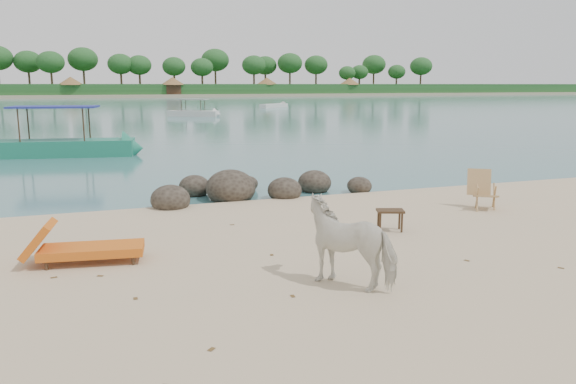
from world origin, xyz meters
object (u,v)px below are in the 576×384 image
(side_table, at_px, (390,222))
(deck_chair, at_px, (486,191))
(boulders, at_px, (246,190))
(cow, at_px, (352,243))
(boat_near, at_px, (55,115))
(lounge_chair, at_px, (92,246))

(side_table, height_order, deck_chair, deck_chair)
(boulders, bearing_deg, side_table, -68.68)
(cow, bearing_deg, boulders, -134.19)
(deck_chair, xyz_separation_m, boat_near, (-10.30, 15.11, 1.26))
(boulders, relative_size, cow, 4.02)
(deck_chair, height_order, boat_near, boat_near)
(cow, distance_m, boat_near, 19.34)
(cow, bearing_deg, boat_near, -116.86)
(cow, relative_size, lounge_chair, 0.74)
(deck_chair, distance_m, boat_near, 18.33)
(cow, height_order, deck_chair, cow)
(side_table, distance_m, lounge_chair, 5.81)
(boulders, bearing_deg, lounge_chair, -129.92)
(side_table, bearing_deg, lounge_chair, -158.85)
(boulders, relative_size, deck_chair, 6.59)
(boat_near, bearing_deg, boulders, -55.38)
(lounge_chair, height_order, boat_near, boat_near)
(side_table, height_order, lounge_chair, lounge_chair)
(side_table, bearing_deg, boulders, 131.03)
(lounge_chair, bearing_deg, boat_near, 102.71)
(cow, xyz_separation_m, side_table, (2.10, 2.52, -0.43))
(lounge_chair, relative_size, boat_near, 0.29)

